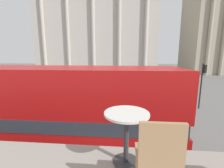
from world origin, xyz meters
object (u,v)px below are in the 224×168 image
at_px(double_decker_bus, 42,113).
at_px(plaza_building_left, 99,32).
at_px(pedestrian_yellow, 101,75).
at_px(pedestrian_white, 96,72).
at_px(cafe_chair_0, 158,156).
at_px(pedestrian_grey, 181,88).
at_px(traffic_light_near, 202,80).
at_px(cafe_dining_table, 126,126).
at_px(traffic_light_mid, 149,74).
at_px(pedestrian_red, 94,74).

distance_m(double_decker_bus, plaza_building_left, 40.19).
bearing_deg(pedestrian_yellow, pedestrian_white, -107.44).
relative_size(cafe_chair_0, plaza_building_left, 0.03).
distance_m(cafe_chair_0, pedestrian_grey, 17.53).
relative_size(double_decker_bus, pedestrian_white, 6.41).
relative_size(cafe_chair_0, pedestrian_white, 0.55).
xyz_separation_m(plaza_building_left, pedestrian_grey, (14.12, -26.75, -10.51)).
relative_size(traffic_light_near, pedestrian_yellow, 2.34).
bearing_deg(double_decker_bus, plaza_building_left, 90.88).
distance_m(plaza_building_left, traffic_light_near, 35.18).
bearing_deg(double_decker_bus, cafe_dining_table, -52.55).
height_order(double_decker_bus, cafe_chair_0, double_decker_bus).
height_order(double_decker_bus, pedestrian_yellow, double_decker_bus).
bearing_deg(pedestrian_white, pedestrian_yellow, -98.67).
height_order(cafe_chair_0, plaza_building_left, plaza_building_left).
bearing_deg(plaza_building_left, pedestrian_grey, -62.18).
relative_size(cafe_dining_table, traffic_light_near, 0.18).
bearing_deg(plaza_building_left, cafe_dining_table, -79.71).
relative_size(double_decker_bus, traffic_light_mid, 3.10).
xyz_separation_m(cafe_dining_table, traffic_light_near, (6.71, 11.58, -1.04)).
bearing_deg(cafe_chair_0, pedestrian_white, 106.80).
height_order(cafe_chair_0, traffic_light_mid, cafe_chair_0).
distance_m(traffic_light_mid, pedestrian_yellow, 11.87).
height_order(cafe_chair_0, pedestrian_yellow, cafe_chair_0).
xyz_separation_m(pedestrian_red, pedestrian_white, (-0.25, 3.58, -0.08)).
height_order(double_decker_bus, pedestrian_grey, double_decker_bus).
relative_size(cafe_dining_table, pedestrian_white, 0.44).
bearing_deg(traffic_light_mid, plaza_building_left, 115.56).
relative_size(cafe_chair_0, pedestrian_yellow, 0.53).
height_order(double_decker_bus, traffic_light_near, double_decker_bus).
relative_size(pedestrian_yellow, pedestrian_white, 1.04).
distance_m(cafe_dining_table, traffic_light_near, 13.43).
bearing_deg(traffic_light_mid, pedestrian_grey, -49.62).
bearing_deg(pedestrian_white, pedestrian_red, -113.50).
bearing_deg(pedestrian_white, double_decker_bus, -110.82).
relative_size(double_decker_bus, traffic_light_near, 2.64).
bearing_deg(cafe_dining_table, double_decker_bus, 133.03).
xyz_separation_m(pedestrian_grey, pedestrian_red, (-12.95, 14.01, -0.01)).
relative_size(cafe_chair_0, traffic_light_near, 0.23).
bearing_deg(pedestrian_grey, pedestrian_red, 153.14).
distance_m(pedestrian_yellow, pedestrian_white, 5.92).
distance_m(cafe_dining_table, plaza_building_left, 43.82).
bearing_deg(pedestrian_red, plaza_building_left, -116.54).
relative_size(double_decker_bus, plaza_building_left, 0.33).
xyz_separation_m(cafe_chair_0, pedestrian_yellow, (-5.16, 28.20, -2.63)).
distance_m(double_decker_bus, cafe_dining_table, 5.00).
bearing_deg(pedestrian_yellow, traffic_light_mid, 98.16).
xyz_separation_m(traffic_light_mid, pedestrian_white, (-10.18, 14.04, -1.30)).
distance_m(cafe_dining_table, traffic_light_mid, 19.55).
xyz_separation_m(double_decker_bus, traffic_light_mid, (6.70, 15.67, -0.10)).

